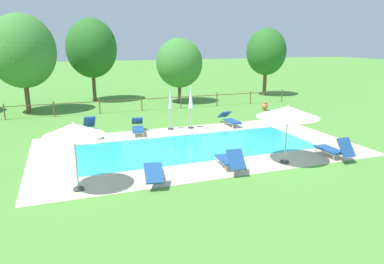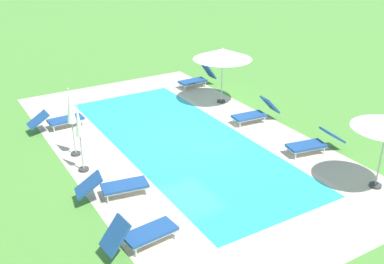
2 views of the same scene
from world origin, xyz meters
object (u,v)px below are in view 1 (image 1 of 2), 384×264
(patio_umbrella_open_foreground, at_px, (74,130))
(terracotta_urn_near_fence, at_px, (265,106))
(patio_umbrella_closed_row_west, at_px, (170,104))
(tree_east_mid, at_px, (22,51))
(sun_lounger_north_end, at_px, (230,160))
(patio_umbrella_closed_row_mid_west, at_px, (191,101))
(sun_lounger_north_near_steps, at_px, (138,127))
(sun_lounger_south_near_corner, at_px, (92,129))
(sun_lounger_south_mid, at_px, (153,171))
(tree_far_west, at_px, (92,48))
(sun_lounger_north_mid, at_px, (334,149))
(sun_lounger_north_far, at_px, (230,119))
(patio_umbrella_open_by_bench, at_px, (288,112))
(tree_centre, at_px, (179,63))
(tree_west_mid, at_px, (266,52))

(patio_umbrella_open_foreground, xyz_separation_m, terracotta_urn_near_fence, (13.35, 10.10, -1.74))
(patio_umbrella_closed_row_west, distance_m, tree_east_mid, 11.65)
(sun_lounger_north_end, height_order, patio_umbrella_closed_row_mid_west, patio_umbrella_closed_row_mid_west)
(patio_umbrella_closed_row_mid_west, relative_size, tree_east_mid, 0.35)
(sun_lounger_north_near_steps, height_order, patio_umbrella_closed_row_mid_west, patio_umbrella_closed_row_mid_west)
(patio_umbrella_closed_row_mid_west, height_order, terracotta_urn_near_fence, patio_umbrella_closed_row_mid_west)
(sun_lounger_south_near_corner, height_order, patio_umbrella_closed_row_west, patio_umbrella_closed_row_west)
(terracotta_urn_near_fence, bearing_deg, sun_lounger_south_mid, -136.86)
(sun_lounger_north_end, distance_m, patio_umbrella_open_foreground, 5.89)
(sun_lounger_south_near_corner, height_order, patio_umbrella_open_foreground, patio_umbrella_open_foreground)
(tree_far_west, xyz_separation_m, tree_east_mid, (-4.82, -3.48, -0.10))
(sun_lounger_north_mid, xyz_separation_m, sun_lounger_north_far, (-1.47, 7.05, -0.04))
(patio_umbrella_open_by_bench, height_order, tree_far_west, tree_far_west)
(patio_umbrella_open_by_bench, height_order, tree_centre, tree_centre)
(terracotta_urn_near_fence, xyz_separation_m, tree_east_mid, (-15.89, 5.07, 3.86))
(patio_umbrella_open_foreground, bearing_deg, patio_umbrella_open_by_bench, -0.25)
(sun_lounger_north_far, height_order, sun_lounger_south_near_corner, sun_lounger_south_near_corner)
(patio_umbrella_closed_row_mid_west, height_order, tree_far_west, tree_far_west)
(sun_lounger_north_far, relative_size, tree_east_mid, 0.31)
(sun_lounger_north_end, distance_m, sun_lounger_south_near_corner, 8.39)
(patio_umbrella_open_foreground, height_order, tree_east_mid, tree_east_mid)
(tree_far_west, distance_m, tree_east_mid, 5.95)
(sun_lounger_south_near_corner, bearing_deg, tree_far_west, 83.96)
(sun_lounger_north_far, xyz_separation_m, sun_lounger_south_mid, (-6.39, -6.82, 0.00))
(sun_lounger_south_near_corner, height_order, patio_umbrella_closed_row_mid_west, patio_umbrella_closed_row_mid_west)
(sun_lounger_south_near_corner, xyz_separation_m, patio_umbrella_open_foreground, (-1.06, -7.10, 1.70))
(patio_umbrella_open_by_bench, bearing_deg, patio_umbrella_closed_row_mid_west, 102.70)
(sun_lounger_south_near_corner, relative_size, tree_far_west, 0.29)
(sun_lounger_south_near_corner, distance_m, patio_umbrella_open_by_bench, 10.17)
(sun_lounger_north_mid, height_order, sun_lounger_north_far, sun_lounger_north_mid)
(sun_lounger_north_mid, height_order, sun_lounger_south_mid, sun_lounger_north_mid)
(sun_lounger_north_mid, xyz_separation_m, sun_lounger_south_near_corner, (-9.36, 7.34, -0.01))
(tree_west_mid, bearing_deg, patio_umbrella_closed_row_west, -141.31)
(tree_centre, bearing_deg, tree_far_west, 153.81)
(sun_lounger_north_mid, bearing_deg, sun_lounger_north_end, 176.32)
(patio_umbrella_open_by_bench, bearing_deg, patio_umbrella_closed_row_west, 111.14)
(sun_lounger_south_near_corner, distance_m, tree_west_mid, 19.13)
(terracotta_urn_near_fence, xyz_separation_m, tree_far_west, (-11.07, 8.55, 3.96))
(patio_umbrella_closed_row_west, height_order, patio_umbrella_closed_row_mid_west, patio_umbrella_closed_row_west)
(sun_lounger_north_near_steps, distance_m, patio_umbrella_closed_row_mid_west, 3.34)
(sun_lounger_north_mid, xyz_separation_m, terracotta_urn_near_fence, (2.93, 10.34, -0.05))
(sun_lounger_north_near_steps, distance_m, tree_east_mid, 10.99)
(sun_lounger_south_mid, xyz_separation_m, tree_west_mid, (14.72, 16.61, 3.57))
(sun_lounger_north_end, height_order, sun_lounger_south_near_corner, sun_lounger_south_near_corner)
(patio_umbrella_closed_row_mid_west, distance_m, tree_far_west, 12.75)
(tree_centre, relative_size, tree_east_mid, 0.77)
(patio_umbrella_closed_row_mid_west, distance_m, tree_centre, 8.97)
(sun_lounger_north_end, distance_m, sun_lounger_south_mid, 3.08)
(sun_lounger_north_near_steps, height_order, tree_east_mid, tree_east_mid)
(tree_far_west, bearing_deg, patio_umbrella_closed_row_mid_west, -70.07)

